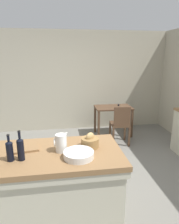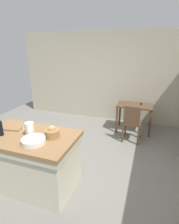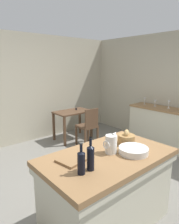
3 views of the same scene
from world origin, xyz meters
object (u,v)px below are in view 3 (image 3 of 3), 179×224
(writing_desk, at_px, (73,116))
(wine_glass_middle, at_px, (155,102))
(side_cabinet, at_px, (159,127))
(pitcher, at_px, (111,144))
(wooden_chair, at_px, (88,126))
(bread_basket, at_px, (126,139))
(wine_glass_left, at_px, (169,103))
(wine_bottle_dark, at_px, (91,157))
(wine_bottle_amber, at_px, (81,162))
(cutting_board, at_px, (73,159))
(wine_glass_right, at_px, (145,100))
(island_table, at_px, (107,187))
(wash_bowl, at_px, (133,150))

(writing_desk, height_order, wine_glass_middle, wine_glass_middle)
(side_cabinet, height_order, pitcher, pitcher)
(wooden_chair, height_order, bread_basket, bread_basket)
(bread_basket, bearing_deg, wine_glass_left, 16.36)
(writing_desk, distance_m, wine_bottle_dark, 3.23)
(wooden_chair, distance_m, wine_bottle_dark, 2.77)
(wine_bottle_amber, height_order, wine_glass_left, wine_bottle_amber)
(side_cabinet, bearing_deg, writing_desk, 127.44)
(side_cabinet, relative_size, wooden_chair, 1.55)
(cutting_board, bearing_deg, writing_desk, 54.39)
(side_cabinet, xyz_separation_m, writing_desk, (-1.28, 1.67, 0.16))
(wine_bottle_dark, height_order, wine_glass_right, wine_bottle_dark)
(wine_glass_left, bearing_deg, island_table, -164.56)
(wooden_chair, xyz_separation_m, wine_glass_left, (1.33, -1.22, 0.55))
(wine_bottle_amber, bearing_deg, wooden_chair, 48.47)
(side_cabinet, bearing_deg, bread_basket, -159.77)
(island_table, relative_size, bread_basket, 7.08)
(island_table, distance_m, bread_basket, 0.62)
(side_cabinet, xyz_separation_m, pitcher, (-2.59, -0.89, 0.53))
(wine_bottle_dark, xyz_separation_m, wine_bottle_amber, (-0.11, 0.00, -0.01))
(cutting_board, bearing_deg, wash_bowl, -26.54)
(bread_basket, bearing_deg, wooden_chair, 62.66)
(wine_glass_left, height_order, wine_glass_middle, wine_glass_left)
(writing_desk, bearing_deg, side_cabinet, -52.56)
(writing_desk, bearing_deg, cutting_board, -125.61)
(island_table, relative_size, side_cabinet, 1.06)
(side_cabinet, bearing_deg, wine_bottle_amber, -161.82)
(pitcher, xyz_separation_m, wine_glass_left, (2.65, 0.74, 0.05))
(bread_basket, xyz_separation_m, wine_bottle_amber, (-0.87, -0.20, 0.05))
(cutting_board, height_order, wine_bottle_amber, wine_bottle_amber)
(writing_desk, relative_size, cutting_board, 2.92)
(bread_basket, relative_size, cutting_board, 0.69)
(wine_bottle_dark, relative_size, wine_glass_left, 1.83)
(pitcher, xyz_separation_m, wine_bottle_amber, (-0.53, -0.14, 0.01))
(pitcher, bearing_deg, cutting_board, 162.91)
(wine_glass_middle, bearing_deg, wine_glass_left, -82.80)
(wine_glass_middle, xyz_separation_m, wine_glass_right, (0.05, 0.31, 0.01))
(pitcher, relative_size, cutting_board, 0.81)
(wash_bowl, height_order, wine_glass_middle, wine_glass_middle)
(wine_bottle_dark, bearing_deg, writing_desk, 57.26)
(wash_bowl, height_order, wine_bottle_amber, wine_bottle_amber)
(wash_bowl, xyz_separation_m, wine_glass_right, (2.47, 1.54, 0.11))
(wine_bottle_amber, distance_m, wine_glass_left, 3.29)
(bread_basket, bearing_deg, wine_bottle_dark, -165.59)
(wine_bottle_amber, bearing_deg, writing_desk, 55.64)
(writing_desk, distance_m, wine_glass_right, 1.84)
(bread_basket, distance_m, wine_glass_middle, 2.48)
(island_table, distance_m, wooden_chair, 2.40)
(wine_glass_left, bearing_deg, wine_glass_middle, 97.20)
(island_table, bearing_deg, wine_glass_right, 26.99)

